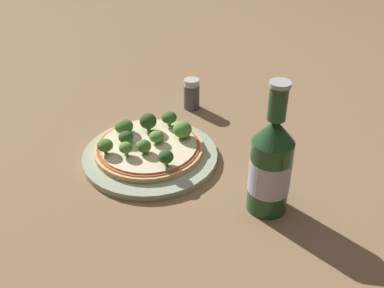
{
  "coord_description": "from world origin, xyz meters",
  "views": [
    {
      "loc": [
        0.65,
        -0.17,
        0.47
      ],
      "look_at": [
        0.08,
        0.05,
        0.06
      ],
      "focal_mm": 42.0,
      "sensor_mm": 36.0,
      "label": 1
    }
  ],
  "objects": [
    {
      "name": "pizza",
      "position": [
        -0.0,
        0.0,
        0.02
      ],
      "size": [
        0.2,
        0.2,
        0.01
      ],
      "color": "tan",
      "rests_on": "plate"
    },
    {
      "name": "broccoli_floret_9",
      "position": [
        0.02,
        -0.05,
        0.04
      ],
      "size": [
        0.02,
        0.02,
        0.03
      ],
      "color": "#6B8E51",
      "rests_on": "pizza"
    },
    {
      "name": "beer_bottle",
      "position": [
        0.2,
        0.13,
        0.08
      ],
      "size": [
        0.06,
        0.06,
        0.21
      ],
      "color": "#234C28",
      "rests_on": "ground_plane"
    },
    {
      "name": "broccoli_floret_1",
      "position": [
        -0.05,
        0.01,
        0.05
      ],
      "size": [
        0.03,
        0.03,
        0.03
      ],
      "color": "#6B8E51",
      "rests_on": "pizza"
    },
    {
      "name": "plate",
      "position": [
        0.01,
        0.0,
        0.01
      ],
      "size": [
        0.24,
        0.24,
        0.01
      ],
      "color": "#A3B293",
      "rests_on": "ground_plane"
    },
    {
      "name": "broccoli_floret_7",
      "position": [
        0.0,
        0.02,
        0.04
      ],
      "size": [
        0.03,
        0.03,
        0.02
      ],
      "color": "#6B8E51",
      "rests_on": "pizza"
    },
    {
      "name": "broccoli_floret_5",
      "position": [
        -0.05,
        -0.03,
        0.04
      ],
      "size": [
        0.03,
        0.03,
        0.03
      ],
      "color": "#6B8E51",
      "rests_on": "pizza"
    },
    {
      "name": "broccoli_floret_6",
      "position": [
        0.07,
        0.01,
        0.04
      ],
      "size": [
        0.03,
        0.03,
        0.03
      ],
      "color": "#6B8E51",
      "rests_on": "pizza"
    },
    {
      "name": "broccoli_floret_3",
      "position": [
        0.0,
        -0.08,
        0.04
      ],
      "size": [
        0.03,
        0.03,
        0.03
      ],
      "color": "#6B8E51",
      "rests_on": "pizza"
    },
    {
      "name": "broccoli_floret_2",
      "position": [
        0.02,
        -0.01,
        0.04
      ],
      "size": [
        0.02,
        0.02,
        0.02
      ],
      "color": "#6B8E51",
      "rests_on": "pizza"
    },
    {
      "name": "ground_plane",
      "position": [
        0.0,
        0.0,
        0.0
      ],
      "size": [
        3.0,
        3.0,
        0.0
      ],
      "primitive_type": "plane",
      "color": "#846647"
    },
    {
      "name": "broccoli_floret_4",
      "position": [
        0.0,
        0.06,
        0.04
      ],
      "size": [
        0.03,
        0.03,
        0.03
      ],
      "color": "#6B8E51",
      "rests_on": "pizza"
    },
    {
      "name": "broccoli_floret_0",
      "position": [
        -0.05,
        0.06,
        0.04
      ],
      "size": [
        0.03,
        0.03,
        0.03
      ],
      "color": "#6B8E51",
      "rests_on": "pizza"
    },
    {
      "name": "pepper_shaker",
      "position": [
        -0.14,
        0.14,
        0.03
      ],
      "size": [
        0.03,
        0.03,
        0.07
      ],
      "color": "#4C4C51",
      "rests_on": "ground_plane"
    },
    {
      "name": "broccoli_floret_8",
      "position": [
        -0.02,
        -0.04,
        0.04
      ],
      "size": [
        0.03,
        0.03,
        0.02
      ],
      "color": "#6B8E51",
      "rests_on": "pizza"
    }
  ]
}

